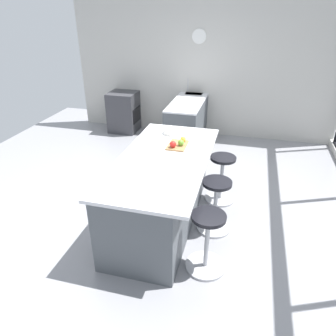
% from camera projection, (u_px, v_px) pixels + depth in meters
% --- Properties ---
extents(ground_plane, '(7.83, 7.83, 0.00)m').
position_uv_depth(ground_plane, '(165.00, 203.00, 4.55)').
color(ground_plane, gray).
extents(interior_partition_left, '(0.15, 5.53, 2.74)m').
position_uv_depth(interior_partition_left, '(203.00, 70.00, 6.49)').
color(interior_partition_left, beige).
rests_on(interior_partition_left, ground_plane).
extents(sink_cabinet, '(2.37, 0.60, 1.18)m').
position_uv_depth(sink_cabinet, '(191.00, 116.00, 6.65)').
color(sink_cabinet, '#4C5156').
rests_on(sink_cabinet, ground_plane).
extents(oven_range, '(0.60, 0.61, 0.87)m').
position_uv_depth(oven_range, '(124.00, 112.00, 7.01)').
color(oven_range, '#38383D').
rests_on(oven_range, ground_plane).
extents(kitchen_island, '(2.21, 1.06, 0.94)m').
position_uv_depth(kitchen_island, '(161.00, 189.00, 3.99)').
color(kitchen_island, '#4C5156').
rests_on(kitchen_island, ground_plane).
extents(stool_by_window, '(0.44, 0.44, 0.70)m').
position_uv_depth(stool_by_window, '(221.00, 180.00, 4.50)').
color(stool_by_window, '#B7B7BC').
rests_on(stool_by_window, ground_plane).
extents(stool_middle, '(0.44, 0.44, 0.70)m').
position_uv_depth(stool_middle, '(215.00, 207.00, 3.90)').
color(stool_middle, '#B7B7BC').
rests_on(stool_middle, ground_plane).
extents(stool_near_camera, '(0.44, 0.44, 0.70)m').
position_uv_depth(stool_near_camera, '(207.00, 244.00, 3.30)').
color(stool_near_camera, '#B7B7BC').
rests_on(stool_near_camera, ground_plane).
extents(cutting_board, '(0.36, 0.24, 0.02)m').
position_uv_depth(cutting_board, '(177.00, 145.00, 4.06)').
color(cutting_board, olive).
rests_on(cutting_board, kitchen_island).
extents(apple_green, '(0.08, 0.08, 0.08)m').
position_uv_depth(apple_green, '(181.00, 143.00, 4.01)').
color(apple_green, '#609E2D').
rests_on(apple_green, cutting_board).
extents(apple_red, '(0.09, 0.09, 0.09)m').
position_uv_depth(apple_red, '(173.00, 144.00, 3.96)').
color(apple_red, red).
rests_on(apple_red, cutting_board).
extents(apple_yellow, '(0.07, 0.07, 0.07)m').
position_uv_depth(apple_yellow, '(183.00, 139.00, 4.12)').
color(apple_yellow, gold).
rests_on(apple_yellow, cutting_board).
extents(fruit_bowl, '(0.25, 0.25, 0.07)m').
position_uv_depth(fruit_bowl, '(172.00, 131.00, 4.44)').
color(fruit_bowl, silver).
rests_on(fruit_bowl, kitchen_island).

